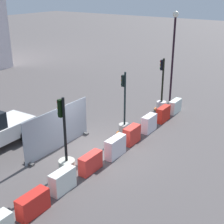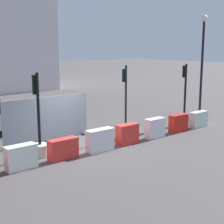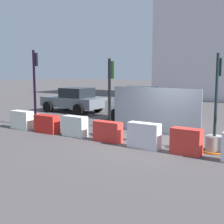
% 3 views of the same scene
% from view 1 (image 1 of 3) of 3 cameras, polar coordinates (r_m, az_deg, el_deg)
% --- Properties ---
extents(ground_plane, '(120.00, 120.00, 0.00)m').
position_cam_1_polar(ground_plane, '(14.99, -2.85, -6.67)').
color(ground_plane, '#4F494A').
extents(traffic_light_1, '(0.67, 0.67, 3.14)m').
position_cam_1_polar(traffic_light_1, '(13.26, -8.11, -7.67)').
color(traffic_light_1, beige).
rests_on(traffic_light_1, ground_plane).
extents(traffic_light_2, '(0.81, 0.81, 3.23)m').
position_cam_1_polar(traffic_light_2, '(16.27, 2.19, -2.12)').
color(traffic_light_2, '#B3ADA7').
rests_on(traffic_light_2, ground_plane).
extents(traffic_light_3, '(0.83, 0.83, 3.15)m').
position_cam_1_polar(traffic_light_3, '(19.63, 8.70, 2.00)').
color(traffic_light_3, silver).
rests_on(traffic_light_3, ground_plane).
extents(construction_barrier_1, '(1.15, 0.45, 0.76)m').
position_cam_1_polar(construction_barrier_1, '(11.32, -13.76, -15.51)').
color(construction_barrier_1, red).
rests_on(construction_barrier_1, ground_plane).
extents(construction_barrier_2, '(1.06, 0.42, 0.84)m').
position_cam_1_polar(construction_barrier_2, '(12.18, -8.72, -11.93)').
color(construction_barrier_2, silver).
rests_on(construction_barrier_2, ground_plane).
extents(construction_barrier_3, '(1.13, 0.39, 0.77)m').
position_cam_1_polar(construction_barrier_3, '(13.22, -3.80, -8.94)').
color(construction_barrier_3, red).
rests_on(construction_barrier_3, ground_plane).
extents(construction_barrier_4, '(1.14, 0.40, 0.89)m').
position_cam_1_polar(construction_barrier_4, '(14.25, 0.61, -6.19)').
color(construction_barrier_4, silver).
rests_on(construction_barrier_4, ground_plane).
extents(construction_barrier_5, '(0.98, 0.43, 0.85)m').
position_cam_1_polar(construction_barrier_5, '(15.42, 3.51, -4.06)').
color(construction_barrier_5, red).
rests_on(construction_barrier_5, ground_plane).
extents(construction_barrier_6, '(0.97, 0.41, 0.88)m').
position_cam_1_polar(construction_barrier_6, '(16.69, 6.55, -2.03)').
color(construction_barrier_6, silver).
rests_on(construction_barrier_6, ground_plane).
extents(construction_barrier_7, '(1.04, 0.38, 0.84)m').
position_cam_1_polar(construction_barrier_7, '(18.06, 9.02, -0.36)').
color(construction_barrier_7, red).
rests_on(construction_barrier_7, ground_plane).
extents(construction_barrier_8, '(1.06, 0.38, 0.79)m').
position_cam_1_polar(construction_barrier_8, '(19.40, 11.06, 0.98)').
color(construction_barrier_8, silver).
rests_on(construction_barrier_8, ground_plane).
extents(street_lamp_post, '(0.36, 0.36, 5.65)m').
position_cam_1_polar(street_lamp_post, '(20.23, 10.80, 11.43)').
color(street_lamp_post, black).
rests_on(street_lamp_post, ground_plane).
extents(site_fence_panel, '(4.05, 0.50, 1.95)m').
position_cam_1_polar(site_fence_panel, '(14.93, -9.51, -3.10)').
color(site_fence_panel, '#909BA9').
rests_on(site_fence_panel, ground_plane).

